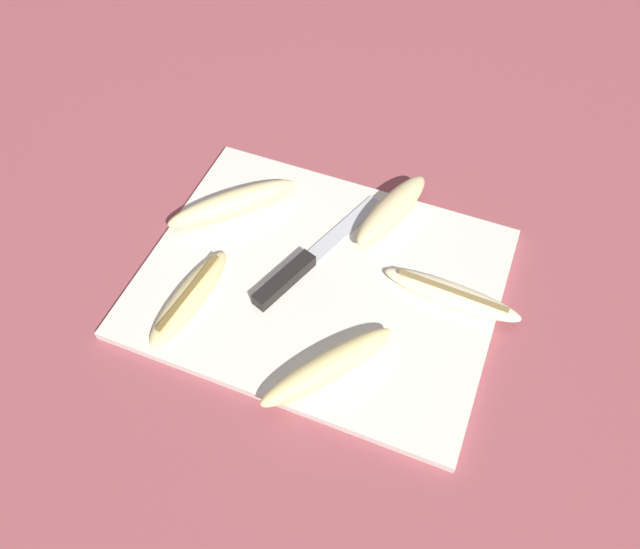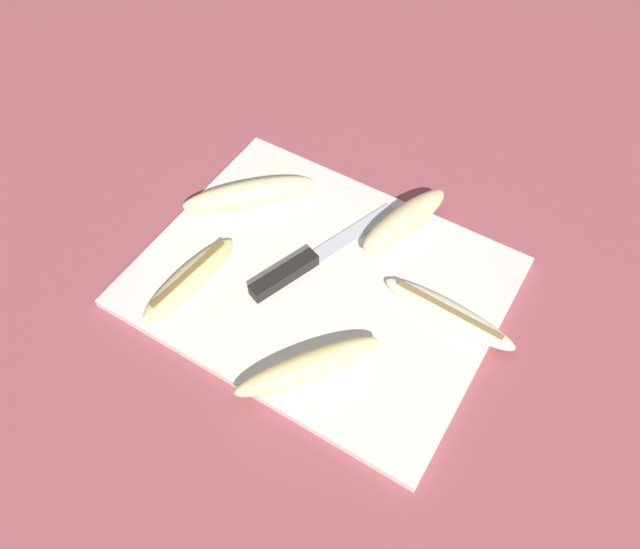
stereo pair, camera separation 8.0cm
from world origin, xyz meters
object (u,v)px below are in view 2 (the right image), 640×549
at_px(banana_golden_short, 308,366).
at_px(banana_spotted_left, 190,278).
at_px(banana_ripe_center, 249,194).
at_px(knife, 300,266).
at_px(banana_bright_far, 448,313).
at_px(banana_mellow_near, 405,219).

height_order(banana_golden_short, banana_spotted_left, banana_golden_short).
bearing_deg(banana_spotted_left, banana_ripe_center, 95.68).
bearing_deg(banana_ripe_center, knife, -26.49).
bearing_deg(banana_golden_short, knife, 126.18).
relative_size(banana_bright_far, banana_golden_short, 1.09).
relative_size(banana_ripe_center, banana_bright_far, 0.89).
relative_size(banana_ripe_center, banana_golden_short, 0.97).
relative_size(knife, banana_golden_short, 1.42).
xyz_separation_m(banana_golden_short, banana_spotted_left, (-0.20, 0.03, -0.01)).
bearing_deg(banana_golden_short, banana_spotted_left, 171.51).
bearing_deg(banana_spotted_left, banana_bright_far, 22.43).
xyz_separation_m(banana_mellow_near, banana_bright_far, (0.11, -0.10, -0.01)).
relative_size(banana_mellow_near, banana_bright_far, 0.88).
xyz_separation_m(banana_bright_far, banana_golden_short, (-0.11, -0.15, 0.01)).
bearing_deg(banana_ripe_center, banana_golden_short, -40.73).
relative_size(banana_ripe_center, banana_spotted_left, 0.99).
relative_size(knife, banana_bright_far, 1.31).
relative_size(knife, banana_spotted_left, 1.46).
xyz_separation_m(banana_ripe_center, banana_golden_short, (0.21, -0.18, -0.00)).
distance_m(banana_ripe_center, banana_bright_far, 0.32).
xyz_separation_m(knife, banana_bright_far, (0.20, 0.03, 0.00)).
relative_size(banana_mellow_near, banana_spotted_left, 0.98).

